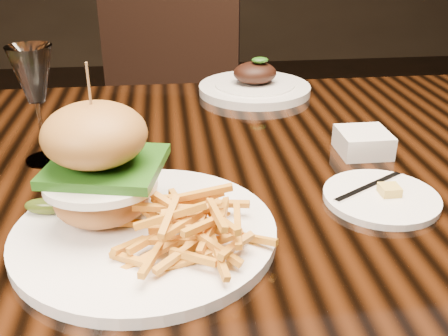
{
  "coord_description": "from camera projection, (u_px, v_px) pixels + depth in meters",
  "views": [
    {
      "loc": [
        -0.07,
        -0.75,
        1.11
      ],
      "look_at": [
        -0.0,
        -0.14,
        0.81
      ],
      "focal_mm": 42.0,
      "sensor_mm": 36.0,
      "label": 1
    }
  ],
  "objects": [
    {
      "name": "ramekin",
      "position": [
        363.0,
        142.0,
        0.87
      ],
      "size": [
        0.09,
        0.09,
        0.04
      ],
      "primitive_type": "cube",
      "rotation": [
        0.0,
        0.0,
        0.09
      ],
      "color": "white",
      "rests_on": "dining_table"
    },
    {
      "name": "far_dish",
      "position": [
        255.0,
        86.0,
        1.16
      ],
      "size": [
        0.25,
        0.25,
        0.08
      ],
      "rotation": [
        0.0,
        0.0,
        -0.02
      ],
      "color": "white",
      "rests_on": "dining_table"
    },
    {
      "name": "burger_plate",
      "position": [
        133.0,
        197.0,
        0.63
      ],
      "size": [
        0.32,
        0.32,
        0.21
      ],
      "rotation": [
        0.0,
        0.0,
        -0.44
      ],
      "color": "white",
      "rests_on": "dining_table"
    },
    {
      "name": "wine_glass",
      "position": [
        33.0,
        79.0,
        0.79
      ],
      "size": [
        0.07,
        0.07,
        0.19
      ],
      "color": "white",
      "rests_on": "dining_table"
    },
    {
      "name": "chair_far",
      "position": [
        166.0,
        108.0,
        1.72
      ],
      "size": [
        0.55,
        0.55,
        0.95
      ],
      "rotation": [
        0.0,
        0.0,
        -0.22
      ],
      "color": "black",
      "rests_on": "ground"
    },
    {
      "name": "side_saucer",
      "position": [
        381.0,
        197.0,
        0.73
      ],
      "size": [
        0.16,
        0.16,
        0.02
      ],
      "rotation": [
        0.0,
        0.0,
        0.02
      ],
      "color": "white",
      "rests_on": "dining_table"
    },
    {
      "name": "dining_table",
      "position": [
        215.0,
        206.0,
        0.87
      ],
      "size": [
        1.6,
        0.9,
        0.75
      ],
      "color": "black",
      "rests_on": "ground"
    }
  ]
}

